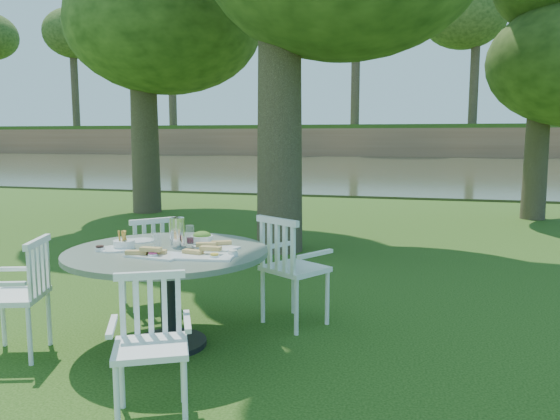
% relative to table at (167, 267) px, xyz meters
% --- Properties ---
extents(ground, '(140.00, 140.00, 0.00)m').
position_rel_table_xyz_m(ground, '(0.45, 1.40, -0.62)').
color(ground, '#19390C').
rests_on(ground, ground).
extents(table, '(1.50, 1.50, 0.74)m').
position_rel_table_xyz_m(table, '(0.00, 0.00, 0.00)').
color(table, black).
rests_on(table, ground).
extents(chair_ne, '(0.63, 0.62, 0.93)m').
position_rel_table_xyz_m(chair_ne, '(0.76, 0.65, -0.07)').
color(chair_ne, white).
rests_on(chair_ne, ground).
extents(chair_nw, '(0.59, 0.59, 0.85)m').
position_rel_table_xyz_m(chair_nw, '(-0.58, 0.82, -0.12)').
color(chair_nw, white).
rests_on(chair_nw, ground).
extents(chair_sw, '(0.52, 0.54, 0.85)m').
position_rel_table_xyz_m(chair_sw, '(-0.91, -0.42, -0.11)').
color(chair_sw, white).
rests_on(chair_sw, ground).
extents(chair_se, '(0.53, 0.52, 0.80)m').
position_rel_table_xyz_m(chair_se, '(0.36, -0.94, -0.14)').
color(chair_se, white).
rests_on(chair_se, ground).
extents(tableware, '(1.10, 0.76, 0.22)m').
position_rel_table_xyz_m(tableware, '(0.02, 0.04, 0.17)').
color(tableware, white).
rests_on(tableware, table).
extents(river, '(100.00, 28.00, 0.12)m').
position_rel_table_xyz_m(river, '(0.45, 24.40, -0.62)').
color(river, '#2F331E').
rests_on(river, ground).
extents(far_bank, '(100.00, 18.00, 15.20)m').
position_rel_table_xyz_m(far_bank, '(0.72, 42.52, 6.63)').
color(far_bank, '#8B5C41').
rests_on(far_bank, ground).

